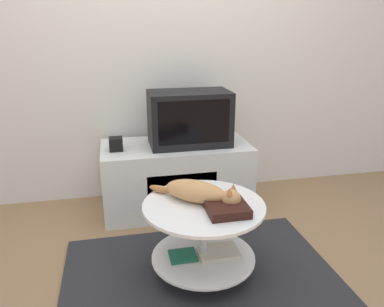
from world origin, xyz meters
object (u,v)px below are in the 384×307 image
(dvd_box, at_px, (227,208))
(cat, at_px, (200,192))
(tv, at_px, (189,118))
(speaker, at_px, (116,144))

(dvd_box, distance_m, cat, 0.19)
(tv, xyz_separation_m, dvd_box, (-0.01, -0.99, -0.25))
(tv, bearing_deg, dvd_box, -90.38)
(tv, relative_size, dvd_box, 2.83)
(speaker, distance_m, dvd_box, 1.10)
(speaker, bearing_deg, dvd_box, -60.41)
(tv, height_order, dvd_box, tv)
(speaker, bearing_deg, tv, 3.52)
(dvd_box, relative_size, cat, 0.45)
(speaker, height_order, cat, speaker)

